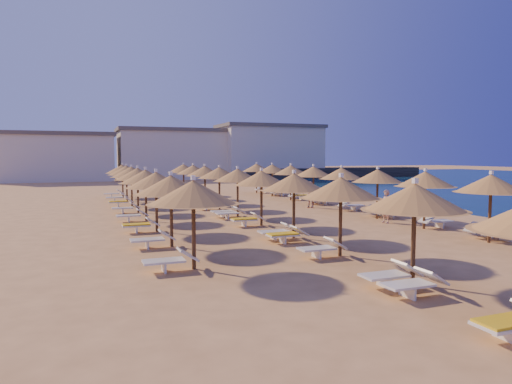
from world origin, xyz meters
name	(u,v)px	position (x,y,z in m)	size (l,w,h in m)	color
ground	(310,223)	(0.00, 0.00, 0.00)	(220.00, 220.00, 0.00)	tan
jetty	(333,173)	(26.07, 42.23, 0.75)	(30.00, 4.00, 1.50)	black
hotel_blocks	(178,154)	(2.33, 45.82, 3.70)	(46.18, 10.30, 8.10)	beige
parasol_row_east	(358,175)	(4.02, 1.82, 2.26)	(2.79, 35.45, 2.81)	brown
parasol_row_west	(249,177)	(-2.68, 1.82, 2.26)	(2.79, 35.45, 2.81)	brown
parasol_row_inland	(141,176)	(-7.71, 5.45, 2.26)	(2.79, 28.19, 2.81)	brown
loungers	(269,211)	(-1.29, 2.41, 0.34)	(14.73, 33.30, 0.66)	silver
beachgoer_c	(310,195)	(3.10, 5.94, 0.86)	(1.01, 0.42, 1.72)	tan
beachgoer_a	(386,206)	(3.48, -1.48, 0.84)	(0.61, 0.40, 1.68)	tan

